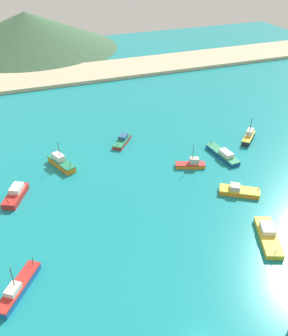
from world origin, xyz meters
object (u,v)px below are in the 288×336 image
Objects in this scene: fishing_boat_8 at (122,140)px; fishing_boat_13 at (268,236)px; fishing_boat_11 at (239,191)px; fishing_boat_14 at (18,288)px; fishing_boat_7 at (223,154)px; fishing_boat_10 at (191,164)px; fishing_boat_12 at (249,137)px; fishing_boat_6 at (61,162)px; fishing_boat_1 at (16,194)px.

fishing_boat_13 is at bearing -72.75° from fishing_boat_8.
fishing_boat_14 is (-46.39, -10.23, 0.08)m from fishing_boat_11.
fishing_boat_14 reaches higher than fishing_boat_7.
fishing_boat_14 is (-41.72, -23.38, -0.01)m from fishing_boat_10.
fishing_boat_12 is at bearing -18.40° from fishing_boat_8.
fishing_boat_6 is at bearing 174.55° from fishing_boat_12.
fishing_boat_12 is at bearing 25.34° from fishing_boat_7.
fishing_boat_7 is 1.02× the size of fishing_boat_13.
fishing_boat_12 reaches higher than fishing_boat_8.
fishing_boat_7 is at bearing -14.31° from fishing_boat_6.
fishing_boat_11 reaches higher than fishing_boat_7.
fishing_boat_8 is 20.55m from fishing_boat_10.
fishing_boat_14 is (-1.93, -25.35, -0.15)m from fishing_boat_1.
fishing_boat_10 reaches higher than fishing_boat_13.
fishing_boat_10 reaches higher than fishing_boat_8.
fishing_boat_10 is 47.82m from fishing_boat_14.
fishing_boat_10 is 27.11m from fishing_boat_13.
fishing_boat_1 reaches higher than fishing_boat_13.
fishing_boat_6 is at bearing 69.30° from fishing_boat_14.
fishing_boat_11 is (44.46, -15.12, -0.23)m from fishing_boat_1.
fishing_boat_14 is (-30.16, -40.37, 0.07)m from fishing_boat_8.
fishing_boat_14 is at bearing 175.23° from fishing_boat_13.
fishing_boat_11 is 1.29× the size of fishing_boat_12.
fishing_boat_7 is at bearing -154.66° from fishing_boat_12.
fishing_boat_6 is at bearing 165.69° from fishing_boat_7.
fishing_boat_1 is 1.10× the size of fishing_boat_8.
fishing_boat_7 is (38.11, -9.72, -0.31)m from fishing_boat_6.
fishing_boat_10 is (-9.42, -1.40, 0.05)m from fishing_boat_7.
fishing_boat_11 is at bearing -108.10° from fishing_boat_7.
fishing_boat_13 is at bearing -85.54° from fishing_boat_10.
fishing_boat_7 is 29.35m from fishing_boat_13.
fishing_boat_14 is at bearing -154.15° from fishing_boat_7.
fishing_boat_13 is at bearing -34.70° from fishing_boat_1.
fishing_boat_6 is 1.04× the size of fishing_boat_11.
fishing_boat_13 is (2.11, -27.03, -0.10)m from fishing_boat_10.
fishing_boat_12 is (20.11, 6.46, 0.26)m from fishing_boat_10.
fishing_boat_7 reaches higher than fishing_boat_13.
fishing_boat_6 is 0.83× the size of fishing_boat_13.
fishing_boat_14 reaches higher than fishing_boat_13.
fishing_boat_10 is 1.08× the size of fishing_boat_12.
fishing_boat_12 is at bearing -5.45° from fishing_boat_6.
fishing_boat_1 is 50.96m from fishing_boat_13.
fishing_boat_14 reaches higher than fishing_boat_11.
fishing_boat_6 is at bearing 39.45° from fishing_boat_1.
fishing_boat_6 is 1.25× the size of fishing_boat_10.
fishing_boat_8 is at bearing 28.01° from fishing_boat_1.
fishing_boat_1 is 49.22m from fishing_boat_7.
fishing_boat_7 is 11.83m from fishing_boat_12.
fishing_boat_6 is at bearing 143.96° from fishing_boat_11.
fishing_boat_7 is 1.54× the size of fishing_boat_10.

